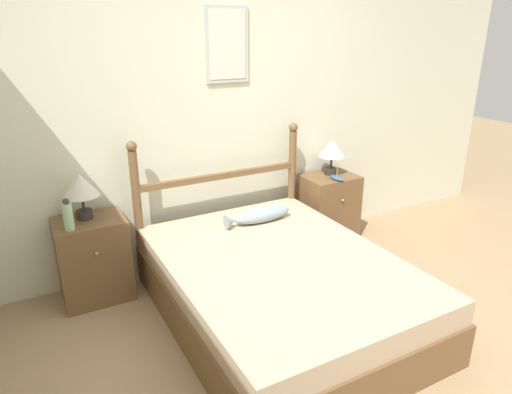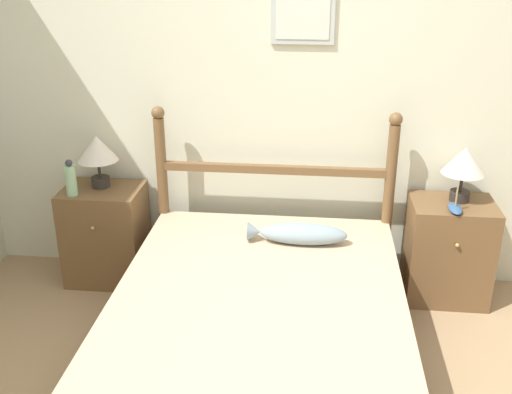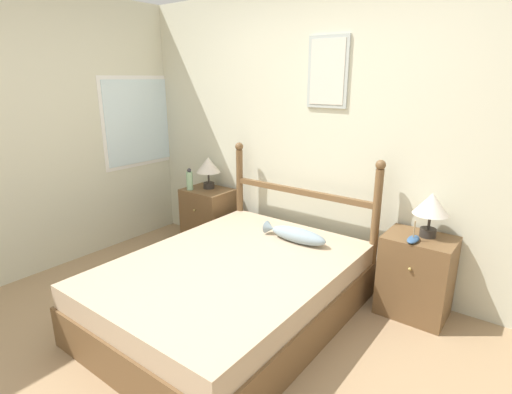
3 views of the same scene
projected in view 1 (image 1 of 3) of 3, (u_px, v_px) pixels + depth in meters
name	position (u px, v px, depth m)	size (l,w,h in m)	color
ground_plane	(347.00, 357.00, 2.90)	(16.00, 16.00, 0.00)	#9E7F5B
wall_back	(226.00, 113.00, 3.87)	(6.40, 0.08, 2.55)	beige
bed	(280.00, 288.00, 3.23)	(1.50, 2.02, 0.47)	brown
headboard	(221.00, 192.00, 3.88)	(1.52, 0.08, 1.17)	brown
nightstand_left	(94.00, 259.00, 3.44)	(0.50, 0.41, 0.65)	brown
nightstand_right	(328.00, 207.00, 4.43)	(0.50, 0.41, 0.65)	brown
table_lamp_left	(81.00, 188.00, 3.27)	(0.26, 0.26, 0.34)	#2D2823
table_lamp_right	(332.00, 150.00, 4.28)	(0.26, 0.26, 0.34)	#2D2823
bottle	(68.00, 216.00, 3.13)	(0.07, 0.07, 0.23)	#99C699
model_boat	(337.00, 178.00, 4.20)	(0.07, 0.17, 0.16)	#335684
fish_pillow	(259.00, 215.00, 3.71)	(0.58, 0.15, 0.12)	#8499A3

